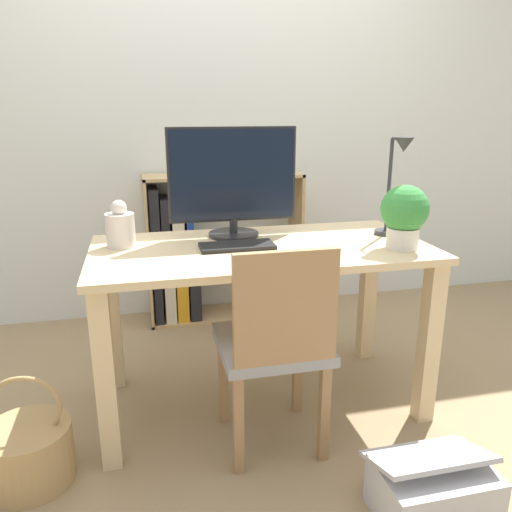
% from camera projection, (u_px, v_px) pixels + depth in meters
% --- Properties ---
extents(ground_plane, '(10.00, 10.00, 0.00)m').
position_uv_depth(ground_plane, '(261.00, 400.00, 2.28)').
color(ground_plane, '#997F5B').
extents(wall_back, '(8.00, 0.05, 2.60)m').
position_uv_depth(wall_back, '(215.00, 105.00, 3.02)').
color(wall_back, silver).
rests_on(wall_back, ground_plane).
extents(desk, '(1.39, 0.69, 0.73)m').
position_uv_depth(desk, '(261.00, 276.00, 2.11)').
color(desk, '#D8BC8C').
rests_on(desk, ground_plane).
extents(monitor, '(0.56, 0.22, 0.47)m').
position_uv_depth(monitor, '(233.00, 180.00, 2.16)').
color(monitor, '#232326').
rests_on(monitor, desk).
extents(keyboard, '(0.30, 0.13, 0.02)m').
position_uv_depth(keyboard, '(237.00, 246.00, 2.04)').
color(keyboard, black).
rests_on(keyboard, desk).
extents(vase, '(0.12, 0.12, 0.19)m').
position_uv_depth(vase, '(120.00, 227.00, 2.04)').
color(vase, silver).
rests_on(vase, desk).
extents(desk_lamp, '(0.10, 0.19, 0.43)m').
position_uv_depth(desk_lamp, '(396.00, 177.00, 2.13)').
color(desk_lamp, '#2D2D33').
rests_on(desk_lamp, desk).
extents(potted_plant, '(0.19, 0.19, 0.26)m').
position_uv_depth(potted_plant, '(404.00, 214.00, 1.99)').
color(potted_plant, silver).
rests_on(potted_plant, desk).
extents(chair, '(0.40, 0.40, 0.84)m').
position_uv_depth(chair, '(276.00, 342.00, 1.83)').
color(chair, gray).
rests_on(chair, ground_plane).
extents(bookshelf, '(0.95, 0.28, 0.90)m').
position_uv_depth(bookshelf, '(194.00, 255.00, 3.07)').
color(bookshelf, tan).
rests_on(bookshelf, ground_plane).
extents(basket, '(0.30, 0.30, 0.42)m').
position_uv_depth(basket, '(29.00, 452.00, 1.76)').
color(basket, tan).
rests_on(basket, ground_plane).
extents(storage_box, '(0.37, 0.29, 0.24)m').
position_uv_depth(storage_box, '(432.00, 490.00, 1.60)').
color(storage_box, '#B2B2B7').
rests_on(storage_box, ground_plane).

